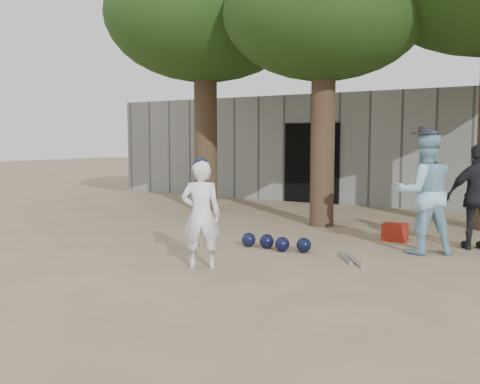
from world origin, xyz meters
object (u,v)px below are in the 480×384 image
Objects in this scene: spectator_blue at (424,193)px; red_bag at (395,232)px; boy_player at (201,215)px; spectator_dark at (479,197)px.

spectator_blue is 4.43× the size of red_bag.
spectator_blue reaches higher than red_bag.
boy_player is at bearing 12.88° from spectator_blue.
spectator_blue is at bearing -51.91° from red_bag.
spectator_dark is at bearing -164.99° from boy_player.
spectator_blue is 1.12× the size of spectator_dark.
boy_player is 3.45m from spectator_blue.
boy_player is at bearing 21.03° from spectator_dark.
boy_player is 3.79m from red_bag.
boy_player reaches higher than red_bag.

